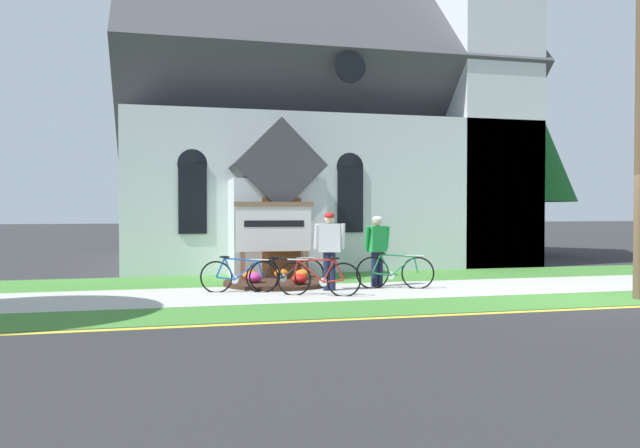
% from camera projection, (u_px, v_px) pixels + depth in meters
% --- Properties ---
extents(ground, '(140.00, 140.00, 0.00)m').
position_uv_depth(ground, '(481.00, 277.00, 16.23)').
color(ground, '#2B2B2D').
extents(sidewalk_slab, '(32.00, 2.78, 0.01)m').
position_uv_depth(sidewalk_slab, '(401.00, 290.00, 13.71)').
color(sidewalk_slab, '#B7B5AD').
rests_on(sidewalk_slab, ground).
extents(grass_verge, '(32.00, 1.76, 0.01)m').
position_uv_depth(grass_verge, '(444.00, 305.00, 11.50)').
color(grass_verge, '#427F33').
rests_on(grass_verge, ground).
extents(church_lawn, '(24.00, 2.65, 0.01)m').
position_uv_depth(church_lawn, '(364.00, 277.00, 16.35)').
color(church_lawn, '#427F33').
rests_on(church_lawn, ground).
extents(curb_paint_stripe, '(28.00, 0.16, 0.01)m').
position_uv_depth(curb_paint_stripe, '(470.00, 314.00, 10.50)').
color(curb_paint_stripe, yellow).
rests_on(curb_paint_stripe, ground).
extents(church_building, '(13.22, 11.35, 12.74)m').
position_uv_depth(church_building, '(324.00, 132.00, 21.95)').
color(church_building, silver).
rests_on(church_building, ground).
extents(church_sign, '(1.98, 0.21, 2.00)m').
position_uv_depth(church_sign, '(274.00, 230.00, 15.15)').
color(church_sign, '#7F6047').
rests_on(church_sign, ground).
extents(flower_bed, '(2.60, 2.60, 0.34)m').
position_uv_depth(flower_bed, '(278.00, 281.00, 14.63)').
color(flower_bed, '#382319').
rests_on(flower_bed, ground).
extents(bicycle_silver, '(1.74, 0.22, 0.79)m').
position_uv_depth(bicycle_silver, '(287.00, 274.00, 13.57)').
color(bicycle_silver, black).
rests_on(bicycle_silver, ground).
extents(bicycle_yellow, '(1.66, 0.73, 0.84)m').
position_uv_depth(bicycle_yellow, '(319.00, 278.00, 12.70)').
color(bicycle_yellow, black).
rests_on(bicycle_yellow, ground).
extents(bicycle_white, '(1.71, 0.55, 0.86)m').
position_uv_depth(bicycle_white, '(395.00, 272.00, 13.89)').
color(bicycle_white, black).
rests_on(bicycle_white, ground).
extents(bicycle_orange, '(1.67, 0.45, 0.82)m').
position_uv_depth(bicycle_orange, '(239.00, 276.00, 13.23)').
color(bicycle_orange, black).
rests_on(bicycle_orange, ground).
extents(cyclist_in_green_jersey, '(0.64, 0.36, 1.66)m').
position_uv_depth(cyclist_in_green_jersey, '(377.00, 245.00, 14.27)').
color(cyclist_in_green_jersey, '#191E38').
rests_on(cyclist_in_green_jersey, ground).
extents(cyclist_in_orange_jersey, '(0.64, 0.41, 1.75)m').
position_uv_depth(cyclist_in_orange_jersey, '(329.00, 244.00, 13.52)').
color(cyclist_in_orange_jersey, '#191E38').
rests_on(cyclist_in_orange_jersey, ground).
extents(utility_pole, '(3.12, 0.28, 9.36)m').
position_uv_depth(utility_pole, '(638.00, 41.00, 12.15)').
color(utility_pole, brown).
rests_on(utility_pole, ground).
extents(roadside_conifer, '(4.20, 4.20, 7.47)m').
position_uv_depth(roadside_conifer, '(522.00, 135.00, 24.35)').
color(roadside_conifer, '#4C3823').
rests_on(roadside_conifer, ground).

